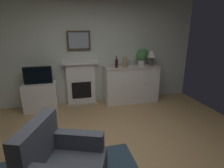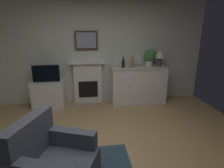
{
  "view_description": "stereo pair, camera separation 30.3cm",
  "coord_description": "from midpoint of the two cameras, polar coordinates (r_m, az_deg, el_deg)",
  "views": [
    {
      "loc": [
        -0.57,
        -2.19,
        1.88
      ],
      "look_at": [
        0.13,
        0.62,
        1.0
      ],
      "focal_mm": 29.34,
      "sensor_mm": 36.0,
      "label": 1
    },
    {
      "loc": [
        -0.27,
        -2.25,
        1.88
      ],
      "look_at": [
        0.13,
        0.62,
        1.0
      ],
      "focal_mm": 29.34,
      "sensor_mm": 36.0,
      "label": 2
    }
  ],
  "objects": [
    {
      "name": "fireplace_unit",
      "position": [
        4.73,
        -5.7,
        0.47
      ],
      "size": [
        0.87,
        0.3,
        1.1
      ],
      "color": "white",
      "rests_on": "ground_plane"
    },
    {
      "name": "wine_bottle",
      "position": [
        4.53,
        5.43,
        6.42
      ],
      "size": [
        0.08,
        0.08,
        0.29
      ],
      "color": "#331419",
      "rests_on": "sideboard_cabinet"
    },
    {
      "name": "tv_cabinet",
      "position": [
        4.72,
        -17.47,
        -3.11
      ],
      "size": [
        0.75,
        0.42,
        0.66
      ],
      "color": "white",
      "rests_on": "ground_plane"
    },
    {
      "name": "potted_plant_small",
      "position": [
        4.78,
        13.57,
        8.4
      ],
      "size": [
        0.3,
        0.3,
        0.43
      ],
      "color": "beige",
      "rests_on": "sideboard_cabinet"
    },
    {
      "name": "vase_decorative",
      "position": [
        4.56,
        8.07,
        6.8
      ],
      "size": [
        0.11,
        0.11,
        0.28
      ],
      "color": "#9E7F5B",
      "rests_on": "sideboard_cabinet"
    },
    {
      "name": "wine_glass_center",
      "position": [
        4.63,
        11.03,
        6.6
      ],
      "size": [
        0.07,
        0.07,
        0.16
      ],
      "color": "silver",
      "rests_on": "sideboard_cabinet"
    },
    {
      "name": "wine_glass_left",
      "position": [
        4.68,
        9.4,
        6.79
      ],
      "size": [
        0.07,
        0.07,
        0.16
      ],
      "color": "silver",
      "rests_on": "sideboard_cabinet"
    },
    {
      "name": "framed_picture",
      "position": [
        4.6,
        -6.12,
        13.39
      ],
      "size": [
        0.55,
        0.04,
        0.45
      ],
      "color": "#473323"
    },
    {
      "name": "wall_rear",
      "position": [
        4.7,
        -2.81,
        11.97
      ],
      "size": [
        5.57,
        0.06,
        2.95
      ],
      "primitive_type": "cube",
      "color": "silver",
      "rests_on": "ground_plane"
    },
    {
      "name": "ground_plane",
      "position": [
        2.98,
        2.35,
        -23.58
      ],
      "size": [
        5.57,
        4.95,
        0.1
      ],
      "primitive_type": "cube",
      "color": "tan",
      "rests_on": "ground"
    },
    {
      "name": "table_lamp",
      "position": [
        4.83,
        16.45,
        8.53
      ],
      "size": [
        0.26,
        0.26,
        0.4
      ],
      "color": "#4C4742",
      "rests_on": "sideboard_cabinet"
    },
    {
      "name": "tv_set",
      "position": [
        4.55,
        -18.1,
        3.09
      ],
      "size": [
        0.62,
        0.07,
        0.4
      ],
      "color": "black",
      "rests_on": "tv_cabinet"
    },
    {
      "name": "sideboard_cabinet",
      "position": [
        4.81,
        9.98,
        -0.32
      ],
      "size": [
        1.41,
        0.49,
        0.95
      ],
      "color": "white",
      "rests_on": "ground_plane"
    },
    {
      "name": "armchair",
      "position": [
        2.37,
        -14.26,
        -22.88
      ],
      "size": [
        1.03,
        1.0,
        0.92
      ],
      "color": "#474C56",
      "rests_on": "ground_plane"
    }
  ]
}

